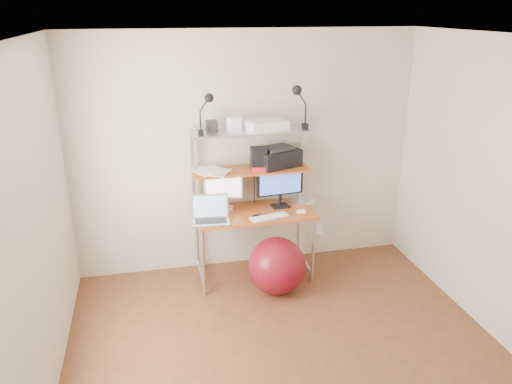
% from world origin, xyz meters
% --- Properties ---
extents(room, '(3.60, 3.60, 3.60)m').
position_xyz_m(room, '(0.00, 0.00, 1.25)').
color(room, brown).
rests_on(room, ground).
extents(computer_desk, '(1.20, 0.60, 1.57)m').
position_xyz_m(computer_desk, '(0.00, 1.50, 0.96)').
color(computer_desk, '#B34822').
rests_on(computer_desk, ground).
extents(desktop, '(1.20, 0.60, 0.00)m').
position_xyz_m(desktop, '(0.00, 1.44, 0.74)').
color(desktop, '#B34822').
rests_on(desktop, computer_desk).
extents(mid_shelf, '(1.18, 0.34, 0.00)m').
position_xyz_m(mid_shelf, '(0.00, 1.57, 1.15)').
color(mid_shelf, '#B34822').
rests_on(mid_shelf, computer_desk).
extents(top_shelf, '(1.18, 0.34, 0.00)m').
position_xyz_m(top_shelf, '(0.00, 1.57, 1.55)').
color(top_shelf, '#BABABF').
rests_on(top_shelf, computer_desk).
extents(floor, '(3.60, 3.60, 0.00)m').
position_xyz_m(floor, '(0.00, 0.00, 0.00)').
color(floor, brown).
rests_on(floor, ground).
extents(wall_outlet, '(0.08, 0.01, 0.12)m').
position_xyz_m(wall_outlet, '(0.85, 1.79, 0.30)').
color(wall_outlet, white).
rests_on(wall_outlet, room).
extents(monitor_silver, '(0.39, 0.18, 0.44)m').
position_xyz_m(monitor_silver, '(-0.28, 1.59, 0.97)').
color(monitor_silver, silver).
rests_on(monitor_silver, desktop).
extents(monitor_black, '(0.50, 0.15, 0.50)m').
position_xyz_m(monitor_black, '(0.30, 1.53, 0.99)').
color(monitor_black, black).
rests_on(monitor_black, desktop).
extents(laptop, '(0.38, 0.32, 0.31)m').
position_xyz_m(laptop, '(-0.46, 1.31, 0.79)').
color(laptop, silver).
rests_on(laptop, desktop).
extents(keyboard, '(0.40, 0.19, 0.01)m').
position_xyz_m(keyboard, '(0.12, 1.26, 0.75)').
color(keyboard, white).
rests_on(keyboard, desktop).
extents(mouse, '(0.08, 0.05, 0.02)m').
position_xyz_m(mouse, '(0.46, 1.31, 0.75)').
color(mouse, white).
rests_on(mouse, desktop).
extents(mac_mini, '(0.26, 0.26, 0.04)m').
position_xyz_m(mac_mini, '(0.54, 1.57, 0.76)').
color(mac_mini, silver).
rests_on(mac_mini, desktop).
extents(phone, '(0.10, 0.15, 0.01)m').
position_xyz_m(phone, '(0.01, 1.27, 0.75)').
color(phone, black).
rests_on(phone, desktop).
extents(printer, '(0.51, 0.43, 0.21)m').
position_xyz_m(printer, '(0.29, 1.61, 1.25)').
color(printer, black).
rests_on(printer, mid_shelf).
extents(nas_cube, '(0.16, 0.16, 0.23)m').
position_xyz_m(nas_cube, '(0.07, 1.55, 1.26)').
color(nas_cube, black).
rests_on(nas_cube, mid_shelf).
extents(red_box, '(0.19, 0.14, 0.05)m').
position_xyz_m(red_box, '(0.08, 1.50, 1.17)').
color(red_box, red).
rests_on(red_box, mid_shelf).
extents(scanner, '(0.45, 0.34, 0.10)m').
position_xyz_m(scanner, '(0.15, 1.57, 1.60)').
color(scanner, white).
rests_on(scanner, top_shelf).
extents(box_white, '(0.14, 0.13, 0.14)m').
position_xyz_m(box_white, '(-0.16, 1.58, 1.62)').
color(box_white, white).
rests_on(box_white, top_shelf).
extents(box_grey, '(0.11, 0.11, 0.10)m').
position_xyz_m(box_grey, '(-0.38, 1.62, 1.60)').
color(box_grey, '#2C2C2F').
rests_on(box_grey, top_shelf).
extents(clip_lamp_left, '(0.16, 0.09, 0.39)m').
position_xyz_m(clip_lamp_left, '(-0.43, 1.49, 1.84)').
color(clip_lamp_left, black).
rests_on(clip_lamp_left, top_shelf).
extents(clip_lamp_right, '(0.17, 0.10, 0.43)m').
position_xyz_m(clip_lamp_right, '(0.46, 1.51, 1.87)').
color(clip_lamp_right, black).
rests_on(clip_lamp_right, top_shelf).
extents(exercise_ball, '(0.57, 0.57, 0.57)m').
position_xyz_m(exercise_ball, '(0.16, 1.09, 0.29)').
color(exercise_ball, maroon).
rests_on(exercise_ball, floor).
extents(paper_stack, '(0.42, 0.41, 0.02)m').
position_xyz_m(paper_stack, '(-0.40, 1.57, 1.16)').
color(paper_stack, white).
rests_on(paper_stack, mid_shelf).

